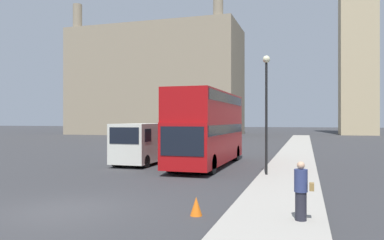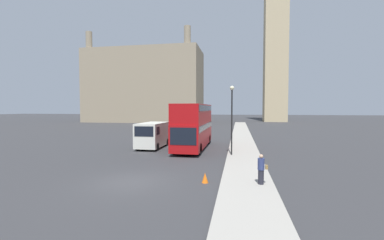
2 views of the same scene
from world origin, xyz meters
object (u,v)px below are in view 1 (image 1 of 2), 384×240
object	(u,v)px
white_van	(142,143)
pedestrian	(301,191)
red_double_decker_bus	(208,125)
street_lamp	(266,97)

from	to	relation	value
white_van	pedestrian	xyz separation A→B (m)	(9.88, -11.50, -0.46)
red_double_decker_bus	street_lamp	bearing A→B (deg)	-43.42
pedestrian	street_lamp	xyz separation A→B (m)	(-1.74, 8.24, 3.04)
pedestrian	red_double_decker_bus	bearing A→B (deg)	115.33
pedestrian	street_lamp	size ratio (longest dim) A/B	0.27
red_double_decker_bus	street_lamp	xyz separation A→B (m)	(3.92, -3.71, 1.47)
red_double_decker_bus	pedestrian	xyz separation A→B (m)	(5.65, -11.94, -1.56)
pedestrian	white_van	bearing A→B (deg)	130.66
red_double_decker_bus	pedestrian	size ratio (longest dim) A/B	6.45
red_double_decker_bus	pedestrian	distance (m)	13.30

